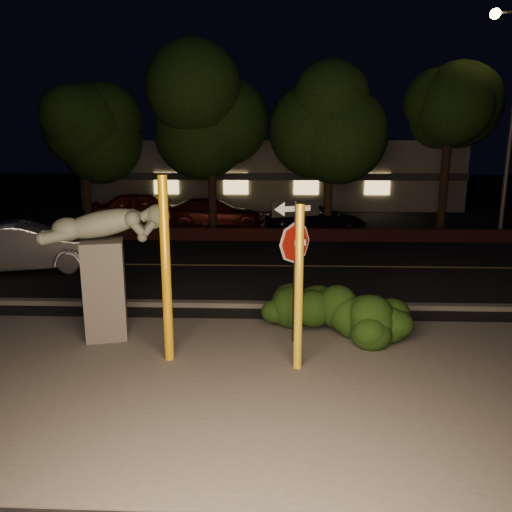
# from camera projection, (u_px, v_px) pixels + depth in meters

# --- Properties ---
(ground) EXTENTS (90.00, 90.00, 0.00)m
(ground) POSITION_uv_depth(u_px,v_px,m) (268.00, 247.00, 18.96)
(ground) COLOR black
(ground) RESTS_ON ground
(patio) EXTENTS (14.00, 6.00, 0.02)m
(patio) POSITION_uv_depth(u_px,v_px,m) (258.00, 382.00, 8.24)
(patio) COLOR #4C4944
(patio) RESTS_ON ground
(road) EXTENTS (80.00, 8.00, 0.01)m
(road) POSITION_uv_depth(u_px,v_px,m) (267.00, 266.00, 16.04)
(road) COLOR black
(road) RESTS_ON ground
(lane_marking) EXTENTS (80.00, 0.12, 0.00)m
(lane_marking) POSITION_uv_depth(u_px,v_px,m) (267.00, 266.00, 16.03)
(lane_marking) COLOR #AC9845
(lane_marking) RESTS_ON road
(curb) EXTENTS (80.00, 0.25, 0.12)m
(curb) POSITION_uv_depth(u_px,v_px,m) (264.00, 305.00, 12.03)
(curb) COLOR #4C4944
(curb) RESTS_ON ground
(brick_wall) EXTENTS (40.00, 0.35, 0.50)m
(brick_wall) POSITION_uv_depth(u_px,v_px,m) (269.00, 234.00, 20.17)
(brick_wall) COLOR #491B17
(brick_wall) RESTS_ON ground
(parking_lot) EXTENTS (40.00, 12.00, 0.01)m
(parking_lot) POSITION_uv_depth(u_px,v_px,m) (270.00, 219.00, 25.78)
(parking_lot) COLOR black
(parking_lot) RESTS_ON ground
(building) EXTENTS (22.00, 10.20, 4.00)m
(building) POSITION_uv_depth(u_px,v_px,m) (272.00, 172.00, 33.12)
(building) COLOR slate
(building) RESTS_ON ground
(tree_far_a) EXTENTS (4.60, 4.60, 7.43)m
(tree_far_a) POSITION_uv_depth(u_px,v_px,m) (80.00, 107.00, 21.00)
(tree_far_a) COLOR black
(tree_far_a) RESTS_ON ground
(tree_far_b) EXTENTS (5.20, 5.20, 8.41)m
(tree_far_b) POSITION_uv_depth(u_px,v_px,m) (210.00, 89.00, 20.83)
(tree_far_b) COLOR black
(tree_far_b) RESTS_ON ground
(tree_far_c) EXTENTS (4.80, 4.80, 7.84)m
(tree_far_c) POSITION_uv_depth(u_px,v_px,m) (331.00, 98.00, 20.33)
(tree_far_c) COLOR black
(tree_far_c) RESTS_ON ground
(tree_far_d) EXTENTS (4.40, 4.40, 7.42)m
(tree_far_d) POSITION_uv_depth(u_px,v_px,m) (451.00, 105.00, 20.69)
(tree_far_d) COLOR black
(tree_far_d) RESTS_ON ground
(yellow_pole_left) EXTENTS (0.17, 0.17, 3.35)m
(yellow_pole_left) POSITION_uv_depth(u_px,v_px,m) (166.00, 271.00, 8.75)
(yellow_pole_left) COLOR #FFB70F
(yellow_pole_left) RESTS_ON ground
(yellow_pole_right) EXTENTS (0.15, 0.15, 2.90)m
(yellow_pole_right) POSITION_uv_depth(u_px,v_px,m) (299.00, 289.00, 8.45)
(yellow_pole_right) COLOR yellow
(yellow_pole_right) RESTS_ON ground
(signpost) EXTENTS (0.90, 0.38, 2.82)m
(signpost) POSITION_uv_depth(u_px,v_px,m) (295.00, 243.00, 9.48)
(signpost) COLOR black
(signpost) RESTS_ON ground
(sculpture) EXTENTS (2.51, 1.27, 2.69)m
(sculpture) POSITION_uv_depth(u_px,v_px,m) (105.00, 258.00, 9.83)
(sculpture) COLOR #4C4944
(sculpture) RESTS_ON ground
(hedge_center) EXTENTS (2.13, 1.54, 1.01)m
(hedge_center) POSITION_uv_depth(u_px,v_px,m) (300.00, 306.00, 10.53)
(hedge_center) COLOR black
(hedge_center) RESTS_ON ground
(hedge_right) EXTENTS (1.87, 1.45, 1.09)m
(hedge_right) POSITION_uv_depth(u_px,v_px,m) (366.00, 313.00, 9.98)
(hedge_right) COLOR black
(hedge_right) RESTS_ON ground
(hedge_far_right) EXTENTS (1.50, 1.06, 0.97)m
(hedge_far_right) POSITION_uv_depth(u_px,v_px,m) (387.00, 322.00, 9.66)
(hedge_far_right) COLOR black
(hedge_far_right) RESTS_ON ground
(streetlight) EXTENTS (1.33, 0.39, 8.81)m
(streetlight) POSITION_uv_depth(u_px,v_px,m) (509.00, 107.00, 19.47)
(streetlight) COLOR #4C4C51
(streetlight) RESTS_ON ground
(silver_sedan) EXTENTS (4.84, 2.92, 1.51)m
(silver_sedan) POSITION_uv_depth(u_px,v_px,m) (24.00, 247.00, 15.26)
(silver_sedan) COLOR #B3B3B8
(silver_sedan) RESTS_ON ground
(parked_car_red) EXTENTS (5.05, 2.74, 1.63)m
(parked_car_red) POSITION_uv_depth(u_px,v_px,m) (145.00, 209.00, 23.48)
(parked_car_red) COLOR maroon
(parked_car_red) RESTS_ON ground
(parked_car_darkred) EXTENTS (4.89, 2.48, 1.36)m
(parked_car_darkred) POSITION_uv_depth(u_px,v_px,m) (214.00, 213.00, 23.04)
(parked_car_darkred) COLOR #42100C
(parked_car_darkred) RESTS_ON ground
(parked_car_dark) EXTENTS (4.83, 3.37, 1.22)m
(parked_car_dark) POSITION_uv_depth(u_px,v_px,m) (317.00, 219.00, 21.84)
(parked_car_dark) COLOR black
(parked_car_dark) RESTS_ON ground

